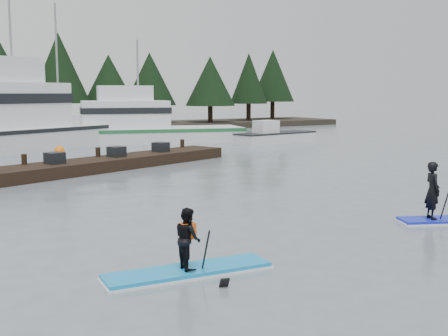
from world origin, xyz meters
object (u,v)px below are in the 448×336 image
fishing_boat_large (20,136)px  floating_dock (92,165)px  paddleboard_solo (188,254)px  fishing_boat_medium (143,134)px

fishing_boat_large → floating_dock: fishing_boat_large is taller
floating_dock → paddleboard_solo: bearing=-120.8°
fishing_boat_large → floating_dock: (0.51, -12.71, -0.57)m
fishing_boat_large → floating_dock: size_ratio=1.23×
fishing_boat_medium → floating_dock: fishing_boat_medium is taller
fishing_boat_medium → fishing_boat_large: bearing=-162.6°
fishing_boat_large → floating_dock: 12.74m
floating_dock → fishing_boat_medium: bearing=38.5°
paddleboard_solo → floating_dock: bearing=84.0°
fishing_boat_large → fishing_boat_medium: bearing=-22.1°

